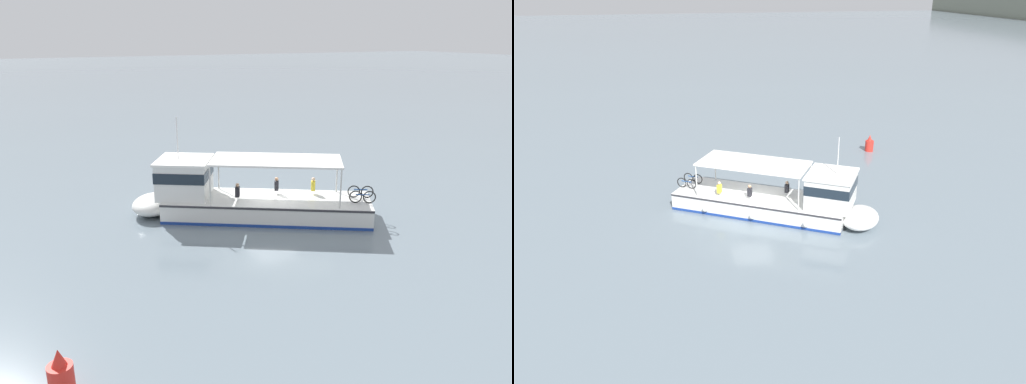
# 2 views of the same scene
# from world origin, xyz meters

# --- Properties ---
(ground_plane) EXTENTS (400.00, 400.00, 0.00)m
(ground_plane) POSITION_xyz_m (0.00, 0.00, 0.00)
(ground_plane) COLOR slate
(ferry_main) EXTENTS (9.25, 12.46, 5.32)m
(ferry_main) POSITION_xyz_m (-0.02, 2.11, 1.02)
(ferry_main) COLOR white
(ferry_main) RESTS_ON ground
(channel_buoy) EXTENTS (0.70, 0.70, 1.40)m
(channel_buoy) POSITION_xyz_m (-10.53, 12.08, 0.57)
(channel_buoy) COLOR red
(channel_buoy) RESTS_ON ground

